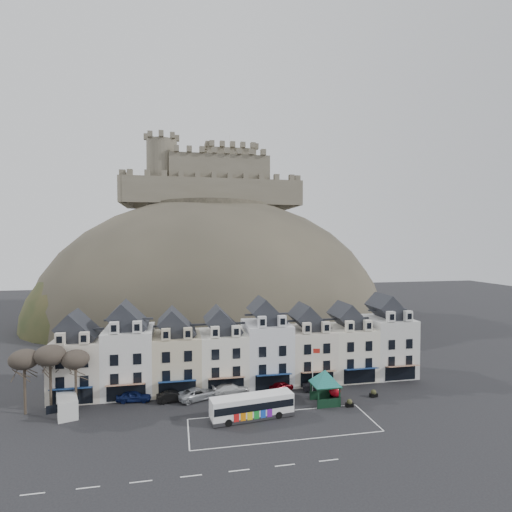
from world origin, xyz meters
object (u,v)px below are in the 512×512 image
at_px(red_buoy, 335,392).
at_px(car_black, 173,396).
at_px(flagpole, 313,369).
at_px(car_white, 231,389).
at_px(white_van, 67,405).
at_px(car_maroon, 282,386).
at_px(bus, 252,406).
at_px(car_charcoal, 317,386).
at_px(car_silver, 198,394).
at_px(bus_shelter, 325,377).
at_px(car_navy, 134,396).

height_order(red_buoy, car_black, red_buoy).
distance_m(flagpole, car_white, 12.08).
bearing_deg(white_van, car_maroon, -12.54).
bearing_deg(car_maroon, white_van, 70.51).
height_order(bus, car_charcoal, bus).
xyz_separation_m(red_buoy, car_silver, (-18.49, 3.78, -0.20)).
distance_m(bus, red_buoy, 12.81).
bearing_deg(bus_shelter, car_charcoal, 82.84).
relative_size(car_silver, car_maroon, 1.43).
distance_m(bus_shelter, car_charcoal, 5.22).
bearing_deg(car_silver, flagpole, -122.93).
bearing_deg(white_van, bus, -31.89).
xyz_separation_m(white_van, car_silver, (16.44, 1.54, -0.40)).
xyz_separation_m(car_navy, car_silver, (8.57, -0.96, 0.00)).
height_order(white_van, car_black, white_van).
relative_size(white_van, car_black, 1.29).
height_order(white_van, car_white, white_van).
height_order(bus_shelter, car_black, bus_shelter).
relative_size(white_van, car_navy, 1.22).
relative_size(bus_shelter, car_navy, 1.56).
distance_m(bus_shelter, car_navy, 26.01).
xyz_separation_m(flagpole, white_van, (-32.04, 1.48, -2.95)).
bearing_deg(bus_shelter, bus, -166.49).
xyz_separation_m(car_white, car_maroon, (7.57, 0.12, -0.13)).
distance_m(car_silver, car_charcoal, 17.18).
bearing_deg(flagpole, white_van, 177.35).
bearing_deg(car_maroon, car_charcoal, -130.32).
xyz_separation_m(flagpole, car_white, (-10.95, 3.86, -3.34)).
bearing_deg(bus_shelter, car_maroon, 127.32).
relative_size(bus, car_silver, 1.89).
xyz_separation_m(bus_shelter, car_white, (-11.99, 5.62, -2.75)).
xyz_separation_m(bus_shelter, car_navy, (-25.22, 5.74, -2.76)).
xyz_separation_m(car_black, car_silver, (3.37, 0.14, 0.07)).
bearing_deg(bus, car_silver, 122.43).
relative_size(car_black, car_white, 0.79).
bearing_deg(bus, car_navy, 142.91).
xyz_separation_m(red_buoy, car_white, (-13.84, 4.61, -0.20)).
xyz_separation_m(bus_shelter, car_charcoal, (0.53, 4.34, -2.85)).
bearing_deg(car_navy, car_black, -95.68).
bearing_deg(white_van, car_black, -11.41).
bearing_deg(car_navy, red_buoy, -93.64).
bearing_deg(car_charcoal, car_white, 91.41).
xyz_separation_m(car_navy, car_white, (13.23, -0.12, 0.01)).
bearing_deg(car_silver, bus, -161.74).
height_order(car_silver, car_charcoal, car_silver).
distance_m(bus, car_charcoal, 12.98).
xyz_separation_m(red_buoy, flagpole, (-2.89, 0.75, 3.14)).
height_order(flagpole, car_maroon, flagpole).
distance_m(flagpole, car_navy, 24.73).
bearing_deg(car_white, car_silver, 90.49).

